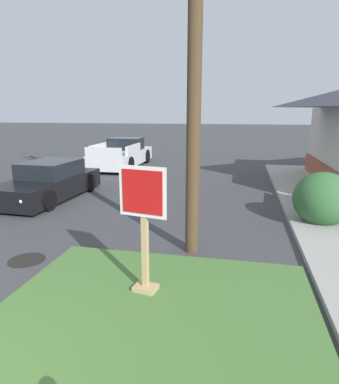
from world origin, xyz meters
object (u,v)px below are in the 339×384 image
at_px(stop_sign, 144,232).
at_px(pickup_truck_white, 122,155).
at_px(parked_sedan_black, 49,182).
at_px(manhole_cover, 27,260).
at_px(street_bench, 312,191).

bearing_deg(stop_sign, pickup_truck_white, 111.23).
bearing_deg(parked_sedan_black, pickup_truck_white, 89.05).
height_order(stop_sign, parked_sedan_black, stop_sign).
relative_size(manhole_cover, parked_sedan_black, 0.16).
relative_size(parked_sedan_black, pickup_truck_white, 0.82).
bearing_deg(parked_sedan_black, manhole_cover, -63.99).
xyz_separation_m(parked_sedan_black, street_bench, (8.42, 0.25, 0.05)).
bearing_deg(parked_sedan_black, stop_sign, -47.51).
bearing_deg(manhole_cover, pickup_truck_white, 100.42).
distance_m(stop_sign, manhole_cover, 2.97).
bearing_deg(manhole_cover, stop_sign, -15.87).
relative_size(stop_sign, parked_sedan_black, 0.47).
bearing_deg(street_bench, manhole_cover, -141.85).
relative_size(parked_sedan_black, street_bench, 2.55).
height_order(stop_sign, street_bench, stop_sign).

